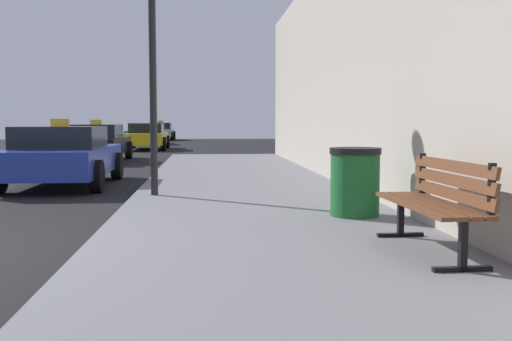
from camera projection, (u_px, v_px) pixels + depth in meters
sidewalk at (281, 246)px, 6.15m from camera, size 4.00×32.00×0.15m
building_wall at (490, 16)px, 6.13m from camera, size 0.70×32.00×4.94m
bench at (438, 198)px, 5.50m from camera, size 0.53×1.71×0.89m
trash_bin at (355, 182)px, 7.62m from camera, size 0.66×0.66×0.89m
street_lamp at (152, 26)px, 9.57m from camera, size 0.36×0.36×4.02m
car_blue at (63, 156)px, 12.46m from camera, size 2.07×4.12×1.43m
car_black at (97, 143)px, 20.15m from camera, size 1.97×4.43×1.43m
car_yellow at (147, 136)px, 28.58m from camera, size 1.96×4.45×1.27m
car_green at (143, 133)px, 35.32m from camera, size 1.92×4.52×1.27m
car_silver at (161, 131)px, 42.89m from camera, size 1.94×4.48×1.43m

